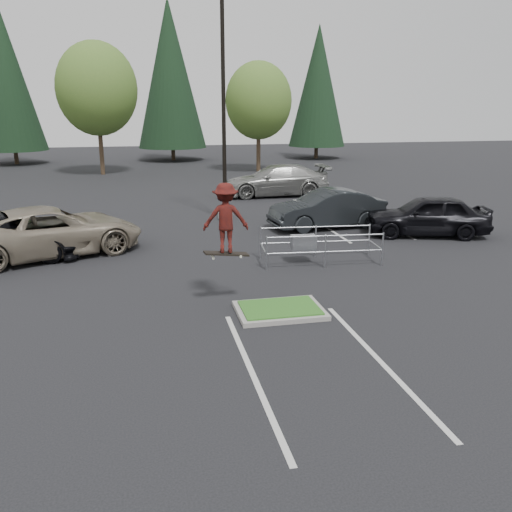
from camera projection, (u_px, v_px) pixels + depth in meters
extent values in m
plane|color=black|center=(280.00, 313.00, 13.83)|extent=(120.00, 120.00, 0.00)
cube|color=gray|center=(280.00, 311.00, 13.81)|extent=(2.20, 1.60, 0.12)
cube|color=#285C1D|center=(280.00, 308.00, 13.79)|extent=(1.95, 1.35, 0.05)
cube|color=beige|center=(112.00, 239.00, 21.39)|extent=(0.12, 5.20, 0.01)
cube|color=beige|center=(40.00, 243.00, 20.84)|extent=(0.12, 5.20, 0.01)
cube|color=beige|center=(328.00, 229.00, 23.21)|extent=(0.12, 5.20, 0.01)
cube|color=beige|center=(387.00, 226.00, 23.76)|extent=(0.12, 5.20, 0.01)
cube|color=beige|center=(442.00, 223.00, 24.31)|extent=(0.12, 5.20, 0.01)
cube|color=beige|center=(252.00, 373.00, 10.73)|extent=(0.12, 6.00, 0.01)
cube|color=beige|center=(379.00, 360.00, 11.28)|extent=(0.12, 6.00, 0.01)
cube|color=gray|center=(225.00, 216.00, 25.19)|extent=(0.60, 0.60, 0.30)
cylinder|color=black|center=(224.00, 108.00, 23.88)|extent=(0.18, 0.18, 10.00)
cylinder|color=#38281C|center=(101.00, 151.00, 40.85)|extent=(0.32, 0.32, 3.50)
ellipsoid|color=#376A27|center=(97.00, 89.00, 39.64)|extent=(5.89, 5.89, 6.77)
sphere|color=#376A27|center=(106.00, 99.00, 39.68)|extent=(3.68, 3.68, 3.68)
sphere|color=#376A27|center=(91.00, 97.00, 40.06)|extent=(4.05, 4.05, 4.05)
cylinder|color=#38281C|center=(258.00, 152.00, 42.69)|extent=(0.32, 0.32, 3.04)
ellipsoid|color=#376A27|center=(258.00, 101.00, 41.63)|extent=(5.12, 5.12, 5.89)
sphere|color=#376A27|center=(267.00, 109.00, 41.65)|extent=(3.20, 3.20, 3.20)
sphere|color=#376A27|center=(251.00, 107.00, 42.04)|extent=(3.52, 3.52, 3.52)
cylinder|color=#38281C|center=(16.00, 157.00, 48.48)|extent=(0.36, 0.36, 1.20)
cone|color=black|center=(7.00, 81.00, 46.73)|extent=(5.72, 5.72, 11.80)
cylinder|color=#38281C|center=(173.00, 154.00, 51.79)|extent=(0.36, 0.36, 1.20)
cone|color=black|center=(170.00, 74.00, 49.84)|extent=(6.38, 6.38, 13.30)
cylinder|color=#38281C|center=(316.00, 152.00, 53.69)|extent=(0.36, 0.36, 1.20)
cone|color=black|center=(318.00, 86.00, 52.01)|extent=(5.50, 5.50, 11.30)
cylinder|color=#96989E|center=(266.00, 253.00, 17.29)|extent=(0.06, 0.06, 1.11)
cylinder|color=#96989E|center=(261.00, 243.00, 18.58)|extent=(0.06, 0.06, 1.11)
cylinder|color=#96989E|center=(325.00, 251.00, 17.53)|extent=(0.06, 0.06, 1.11)
cylinder|color=#96989E|center=(316.00, 241.00, 18.82)|extent=(0.06, 0.06, 1.11)
cylinder|color=#96989E|center=(382.00, 249.00, 17.76)|extent=(0.06, 0.06, 1.11)
cylinder|color=#96989E|center=(369.00, 239.00, 19.05)|extent=(0.06, 0.06, 1.11)
cylinder|color=#96989E|center=(325.00, 252.00, 17.54)|extent=(3.84, 0.38, 0.05)
cylinder|color=#96989E|center=(326.00, 236.00, 17.39)|extent=(3.84, 0.38, 0.05)
cylinder|color=#96989E|center=(316.00, 242.00, 18.82)|extent=(3.84, 0.38, 0.05)
cylinder|color=#96989E|center=(316.00, 227.00, 18.68)|extent=(3.84, 0.38, 0.05)
cube|color=#96989E|center=(303.00, 242.00, 18.07)|extent=(0.86, 0.57, 0.46)
cube|color=black|center=(226.00, 254.00, 14.16)|extent=(1.20, 0.44, 0.19)
cylinder|color=beige|center=(213.00, 258.00, 13.99)|extent=(0.07, 0.04, 0.07)
cylinder|color=beige|center=(212.00, 256.00, 14.21)|extent=(0.07, 0.04, 0.07)
cylinder|color=beige|center=(241.00, 256.00, 14.13)|extent=(0.07, 0.04, 0.07)
cylinder|color=beige|center=(239.00, 254.00, 14.36)|extent=(0.07, 0.04, 0.07)
imported|color=maroon|center=(226.00, 218.00, 13.90)|extent=(1.24, 0.81, 1.81)
imported|color=gray|center=(49.00, 232.00, 18.87)|extent=(6.82, 4.91, 1.72)
imported|color=black|center=(3.00, 236.00, 18.58)|extent=(5.65, 2.74, 1.58)
imported|color=black|center=(327.00, 209.00, 23.22)|extent=(5.12, 2.27, 1.63)
imported|color=black|center=(428.00, 215.00, 21.82)|extent=(5.21, 3.26, 1.65)
imported|color=gray|center=(276.00, 180.00, 31.43)|extent=(6.20, 2.61, 1.79)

